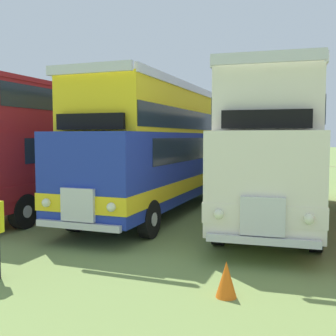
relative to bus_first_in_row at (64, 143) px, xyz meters
name	(u,v)px	position (x,y,z in m)	size (l,w,h in m)	color
bus_first_in_row	(64,143)	(0.00, 0.00, 0.00)	(2.89, 10.62, 4.49)	maroon
bus_second_in_row	(164,146)	(3.91, 0.56, -0.11)	(2.83, 11.45, 4.52)	#1E339E
bus_third_in_row	(273,147)	(7.82, 0.47, -0.11)	(3.05, 11.32, 4.52)	silver
cone_mid_row	(226,279)	(7.67, -6.90, -2.16)	(0.36, 0.36, 0.62)	orange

